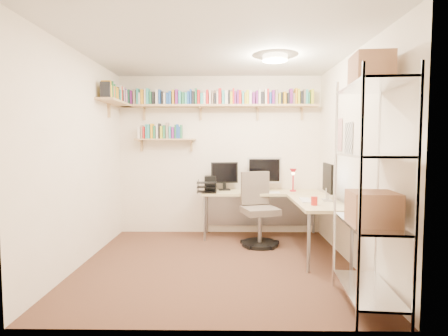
{
  "coord_description": "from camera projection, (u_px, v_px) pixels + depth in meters",
  "views": [
    {
      "loc": [
        0.14,
        -4.09,
        1.43
      ],
      "look_at": [
        0.08,
        0.55,
        1.11
      ],
      "focal_mm": 28.0,
      "sensor_mm": 36.0,
      "label": 1
    }
  ],
  "objects": [
    {
      "name": "wire_rack",
      "position": [
        371.0,
        163.0,
        2.97
      ],
      "size": [
        0.5,
        0.91,
        2.2
      ],
      "rotation": [
        0.0,
        0.0,
        -0.09
      ],
      "color": "silver",
      "rests_on": "ground"
    },
    {
      "name": "corner_desk",
      "position": [
        266.0,
        194.0,
        5.1
      ],
      "size": [
        1.88,
        1.83,
        1.22
      ],
      "color": "#C9BC82",
      "rests_on": "ground"
    },
    {
      "name": "wall_shelves",
      "position": [
        193.0,
        105.0,
        5.34
      ],
      "size": [
        3.12,
        1.09,
        0.8
      ],
      "color": "tan",
      "rests_on": "ground"
    },
    {
      "name": "office_chair",
      "position": [
        258.0,
        214.0,
        4.95
      ],
      "size": [
        0.56,
        0.57,
        1.03
      ],
      "rotation": [
        0.0,
        0.0,
        0.28
      ],
      "color": "black",
      "rests_on": "ground"
    },
    {
      "name": "ground",
      "position": [
        217.0,
        263.0,
        4.18
      ],
      "size": [
        3.2,
        3.2,
        0.0
      ],
      "primitive_type": "plane",
      "color": "#4B3020",
      "rests_on": "ground"
    },
    {
      "name": "room_shell",
      "position": [
        217.0,
        134.0,
        4.07
      ],
      "size": [
        3.24,
        3.04,
        2.52
      ],
      "color": "beige",
      "rests_on": "ground"
    }
  ]
}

